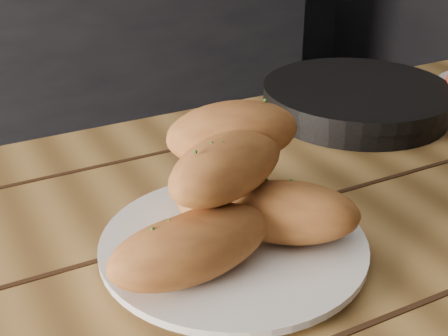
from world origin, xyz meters
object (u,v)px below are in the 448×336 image
skillet (358,99)px  plate (233,247)px  bread_rolls (224,200)px  table (373,312)px

skillet → plate: bearing=-145.3°
plate → skillet: skillet is taller
bread_rolls → skillet: bearing=34.1°
plate → bread_rolls: size_ratio=1.01×
plate → bread_rolls: bread_rolls is taller
table → plate: 0.20m
skillet → bread_rolls: bearing=-145.9°
table → bread_rolls: size_ratio=5.56×
table → bread_rolls: bread_rolls is taller
bread_rolls → skillet: 0.44m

